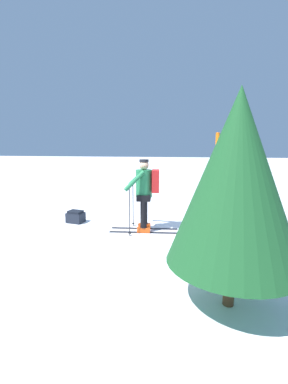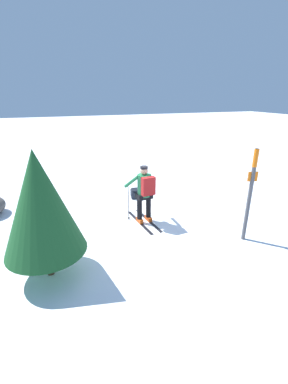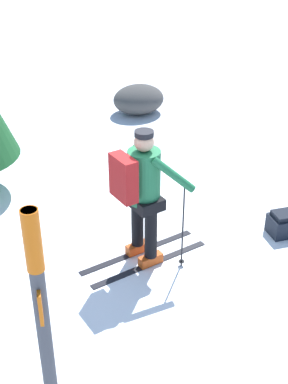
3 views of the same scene
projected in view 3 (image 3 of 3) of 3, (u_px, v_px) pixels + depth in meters
ground_plane at (136, 248)px, 6.77m from camera, size 80.00×80.00×0.00m
skier at (142, 189)px, 6.08m from camera, size 1.65×0.93×1.70m
dropped_backpack at (286, 223)px, 6.99m from camera, size 0.48×0.39×0.32m
trail_marker at (45, 336)px, 3.55m from camera, size 0.11×0.24×2.39m
rock_boulder at (139, 99)px, 10.66m from camera, size 1.03×0.88×0.57m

